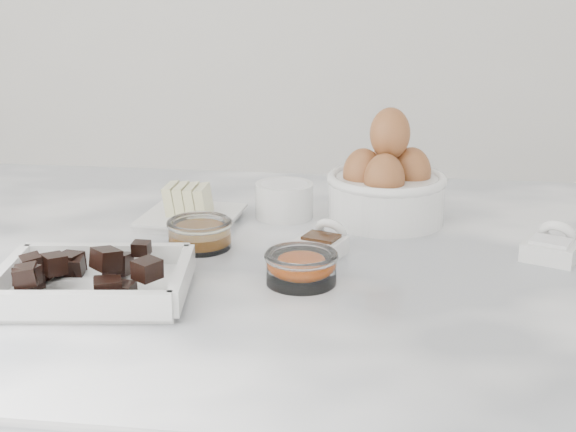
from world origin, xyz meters
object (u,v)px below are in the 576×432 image
object	(u,v)px
butter_plate	(190,210)
honey_bowl	(200,233)
sugar_ramekin	(284,199)
egg_bowl	(387,185)
vanilla_spoon	(324,242)
chocolate_dish	(94,277)
salt_spoon	(552,246)
zest_bowl	(301,266)

from	to	relation	value
butter_plate	honey_bowl	size ratio (longest dim) A/B	1.64
sugar_ramekin	egg_bowl	bearing A→B (deg)	0.03
honey_bowl	vanilla_spoon	bearing A→B (deg)	0.82
sugar_ramekin	egg_bowl	xyz separation A→B (m)	(0.14, 0.00, 0.03)
chocolate_dish	salt_spoon	distance (m)	0.54
butter_plate	salt_spoon	world-z (taller)	butter_plate
butter_plate	salt_spoon	distance (m)	0.48
sugar_ramekin	salt_spoon	size ratio (longest dim) A/B	0.90
chocolate_dish	egg_bowl	world-z (taller)	egg_bowl
sugar_ramekin	honey_bowl	world-z (taller)	sugar_ramekin
chocolate_dish	vanilla_spoon	xyz separation A→B (m)	(0.23, 0.17, -0.01)
chocolate_dish	egg_bowl	xyz separation A→B (m)	(0.31, 0.31, 0.03)
zest_bowl	chocolate_dish	bearing A→B (deg)	-162.67
egg_bowl	salt_spoon	distance (m)	0.24
sugar_ramekin	zest_bowl	xyz separation A→B (m)	(0.05, -0.24, -0.01)
chocolate_dish	sugar_ramekin	bearing A→B (deg)	62.26
sugar_ramekin	salt_spoon	world-z (taller)	sugar_ramekin
honey_bowl	salt_spoon	world-z (taller)	salt_spoon
egg_bowl	honey_bowl	size ratio (longest dim) A/B	2.00
egg_bowl	vanilla_spoon	size ratio (longest dim) A/B	2.08
zest_bowl	vanilla_spoon	xyz separation A→B (m)	(0.02, 0.10, -0.01)
egg_bowl	honey_bowl	world-z (taller)	egg_bowl
zest_bowl	vanilla_spoon	world-z (taller)	vanilla_spoon
sugar_ramekin	butter_plate	bearing A→B (deg)	-159.41
butter_plate	sugar_ramekin	bearing A→B (deg)	20.59
vanilla_spoon	zest_bowl	bearing A→B (deg)	-98.69
zest_bowl	egg_bowl	bearing A→B (deg)	69.75
butter_plate	egg_bowl	world-z (taller)	egg_bowl
butter_plate	sugar_ramekin	distance (m)	0.13
butter_plate	honey_bowl	bearing A→B (deg)	-68.71
zest_bowl	butter_plate	bearing A→B (deg)	132.23
honey_bowl	zest_bowl	world-z (taller)	same
zest_bowl	sugar_ramekin	bearing A→B (deg)	102.32
chocolate_dish	honey_bowl	bearing A→B (deg)	65.84
butter_plate	vanilla_spoon	bearing A→B (deg)	-25.65
salt_spoon	honey_bowl	bearing A→B (deg)	-177.61
egg_bowl	salt_spoon	world-z (taller)	egg_bowl
chocolate_dish	honey_bowl	size ratio (longest dim) A/B	2.63
honey_bowl	zest_bowl	bearing A→B (deg)	-35.59
sugar_ramekin	salt_spoon	xyz separation A→B (m)	(0.34, -0.12, -0.01)
egg_bowl	honey_bowl	bearing A→B (deg)	-148.32
honey_bowl	zest_bowl	size ratio (longest dim) A/B	0.99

